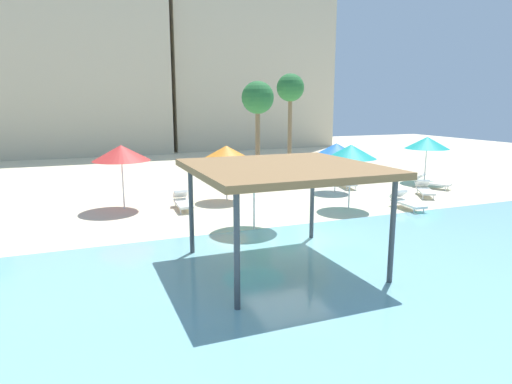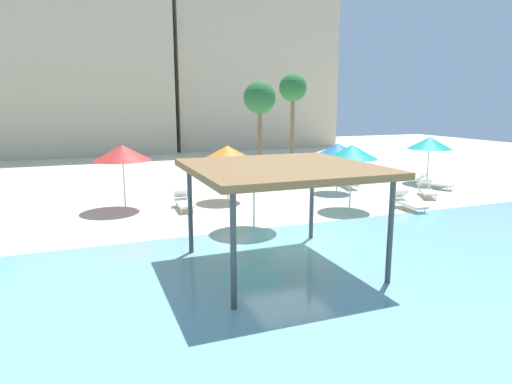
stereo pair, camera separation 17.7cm
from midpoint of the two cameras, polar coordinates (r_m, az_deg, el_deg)
The scene contains 18 objects.
ground_plane at distance 15.08m, azimuth 3.87°, elevation -6.13°, with size 80.00×80.00×0.00m, color beige.
lagoon_water at distance 10.90m, azimuth 16.24°, elevation -13.50°, with size 44.00×13.50×0.04m, color #7AB7C1.
shade_pavilion at distance 12.00m, azimuth 3.06°, elevation 2.70°, with size 4.80×4.80×2.88m.
beach_umbrella_blue_1 at distance 23.28m, azimuth 9.99°, elevation 5.50°, with size 1.93×1.93×2.50m.
beach_umbrella_teal_2 at distance 27.43m, azimuth 20.80°, elevation 5.88°, with size 2.48×2.48×2.61m.
beach_umbrella_teal_3 at distance 19.51m, azimuth 11.75°, elevation 5.06°, with size 2.18×2.18×2.77m.
beach_umbrella_orange_4 at distance 20.84m, azimuth -4.05°, elevation 5.15°, with size 2.05×2.05×2.57m.
beach_umbrella_red_5 at distance 19.86m, azimuth -17.06°, elevation 4.78°, with size 2.43×2.43×2.76m.
beach_umbrella_teal_6 at distance 15.86m, azimuth -0.58°, elevation 3.31°, with size 2.37×2.37×2.63m.
lounge_chair_2 at distance 25.77m, azimuth 21.08°, elevation 1.20°, with size 1.46×1.95×0.74m.
lounge_chair_3 at distance 24.80m, azimuth 11.12°, elevation 1.38°, with size 1.02×1.98×0.74m.
lounge_chair_4 at distance 23.54m, azimuth 20.51°, elevation 0.35°, with size 1.49×1.93×0.74m.
lounge_chair_5 at distance 19.59m, azimuth -9.59°, elevation -1.18°, with size 0.69×1.92×0.74m.
lounge_chair_6 at distance 20.36m, azimuth 18.34°, elevation -1.13°, with size 0.75×1.94×0.74m.
palm_tree_2 at distance 31.64m, azimuth 4.24°, elevation 12.84°, with size 1.90×1.90×6.49m.
palm_tree_3 at distance 26.68m, azimuth 0.03°, elevation 11.69°, with size 1.90×1.90×5.77m.
hotel_block_0 at distance 45.85m, azimuth -25.34°, elevation 14.06°, with size 20.35×11.57×15.12m, color beige.
hotel_block_1 at distance 49.77m, azimuth -2.21°, elevation 16.32°, with size 16.41×11.74×17.75m, color beige.
Camera 1 is at (-6.36, -12.92, 4.51)m, focal length 31.38 mm.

